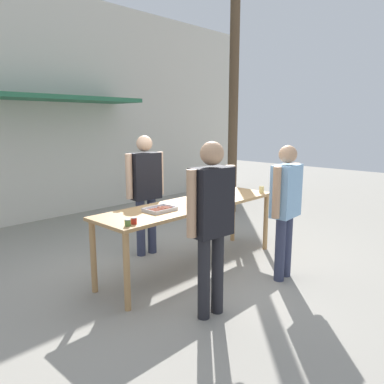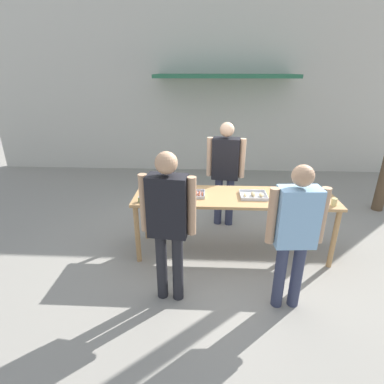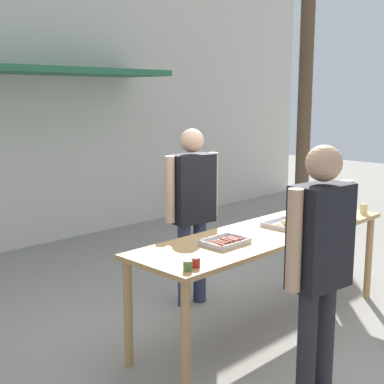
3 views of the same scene
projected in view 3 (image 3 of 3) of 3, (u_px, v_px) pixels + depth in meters
ground_plane at (265, 326)px, 4.91m from camera, size 24.00×24.00×0.00m
building_facade_back at (35, 83)px, 7.27m from camera, size 12.00×1.11×4.50m
serving_table at (267, 241)px, 4.77m from camera, size 2.79×0.77×0.91m
food_tray_sausages at (225, 242)px, 4.33m from camera, size 0.36×0.27×0.04m
food_tray_buns at (287, 224)px, 4.92m from camera, size 0.37×0.32×0.06m
condiment_jar_mustard at (188, 265)px, 3.68m from camera, size 0.06×0.06×0.07m
condiment_jar_ketchup at (196, 262)px, 3.75m from camera, size 0.06×0.06×0.07m
beer_cup at (364, 209)px, 5.43m from camera, size 0.07×0.07×0.10m
person_server_behind_table at (192, 201)px, 5.27m from camera, size 0.62×0.30×1.78m
person_customer_holding_hotdog at (320, 255)px, 3.46m from camera, size 0.61×0.28×1.79m
utility_pole at (308, 15)px, 7.50m from camera, size 1.10×0.20×6.21m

